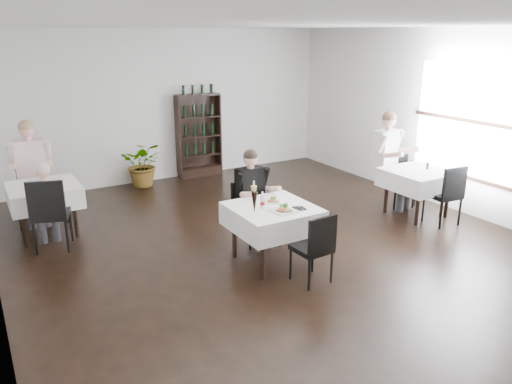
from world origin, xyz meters
TOP-DOWN VIEW (x-y plane):
  - room_shell at (0.00, 0.00)m, footprint 9.00×9.00m
  - window_right at (3.48, 0.00)m, footprint 0.06×2.30m
  - wine_shelf at (0.60, 4.31)m, footprint 0.90×0.28m
  - main_table at (-0.30, 0.00)m, footprint 1.03×1.03m
  - left_table at (-2.70, 2.50)m, footprint 0.98×0.98m
  - right_table at (2.70, 0.30)m, footprint 0.98×0.98m
  - potted_tree at (-0.65, 4.20)m, footprint 1.02×0.97m
  - main_chair_far at (-0.24, 0.74)m, footprint 0.48×0.48m
  - main_chair_near at (-0.18, -0.78)m, footprint 0.43×0.43m
  - left_chair_far at (-2.80, 3.23)m, footprint 0.43×0.43m
  - left_chair_near at (-2.74, 1.83)m, footprint 0.60×0.60m
  - right_chair_far at (2.84, 0.86)m, footprint 0.50×0.51m
  - right_chair_near at (2.75, -0.25)m, footprint 0.48×0.49m
  - diner_main at (-0.22, 0.63)m, footprint 0.54×0.55m
  - diner_left_far at (-2.76, 3.16)m, footprint 0.64×0.65m
  - diner_left_near at (-2.75, 1.92)m, footprint 0.49×0.50m
  - diner_right_far at (2.62, 0.88)m, footprint 0.68×0.72m
  - plate_far at (-0.20, 0.15)m, footprint 0.29×0.29m
  - plate_near at (-0.28, -0.23)m, footprint 0.31×0.31m
  - pilsner_dark at (-0.62, -0.09)m, footprint 0.08×0.08m
  - pilsner_lager at (-0.50, 0.12)m, footprint 0.08×0.08m
  - coke_bottle at (-0.46, -0.01)m, footprint 0.06×0.06m
  - napkin_cutlery at (-0.07, -0.25)m, footprint 0.21×0.21m
  - pepper_mill at (2.88, 0.29)m, footprint 0.05×0.05m

SIDE VIEW (x-z plane):
  - potted_tree at x=-0.65m, z-range 0.00..0.89m
  - left_chair_far at x=-2.80m, z-range 0.06..0.93m
  - right_chair_far at x=2.84m, z-range 0.06..0.94m
  - main_chair_near at x=-0.18m, z-range 0.06..0.95m
  - main_chair_far at x=-0.24m, z-range 0.06..0.97m
  - right_chair_near at x=2.75m, z-range 0.07..1.04m
  - left_chair_near at x=-2.74m, z-range 0.07..1.11m
  - left_table at x=-2.70m, z-range 0.24..1.01m
  - right_table at x=2.70m, z-range 0.24..1.01m
  - main_table at x=-0.30m, z-range 0.24..1.01m
  - diner_left_near at x=-2.75m, z-range 0.10..1.36m
  - napkin_cutlery at x=-0.07m, z-range 0.77..0.79m
  - plate_far at x=-0.20m, z-range 0.75..0.82m
  - plate_near at x=-0.28m, z-range 0.75..0.83m
  - diner_main at x=-0.22m, z-range 0.11..1.49m
  - pepper_mill at x=2.88m, z-range 0.77..0.88m
  - wine_shelf at x=0.60m, z-range -0.03..1.72m
  - coke_bottle at x=-0.46m, z-range 0.75..0.98m
  - pilsner_dark at x=-0.62m, z-range 0.74..1.08m
  - pilsner_lager at x=-0.50m, z-range 0.74..1.08m
  - diner_left_far at x=-2.76m, z-range 0.13..1.76m
  - diner_right_far at x=2.62m, z-range 0.13..1.78m
  - window_right at x=3.48m, z-range 0.57..2.42m
  - room_shell at x=0.00m, z-range -3.00..6.00m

